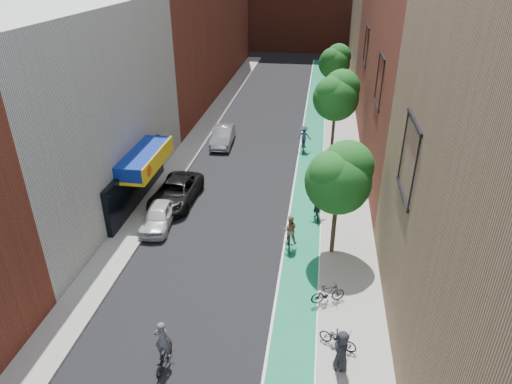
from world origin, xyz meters
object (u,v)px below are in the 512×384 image
at_px(parked_car_white, 158,216).
at_px(parked_car_silver, 223,136).
at_px(parked_car_black, 176,192).
at_px(pedestrian, 341,350).
at_px(cyclist_lane_near, 290,235).
at_px(cyclist_lane_mid, 317,207).
at_px(cyclist_lead, 163,351).
at_px(cyclist_lane_far, 304,140).

distance_m(parked_car_white, parked_car_silver, 13.30).
xyz_separation_m(parked_car_black, pedestrian, (10.34, -12.19, 0.30)).
height_order(cyclist_lane_near, pedestrian, cyclist_lane_near).
xyz_separation_m(parked_car_silver, cyclist_lane_mid, (8.21, -10.97, 0.01)).
xyz_separation_m(parked_car_silver, cyclist_lane_near, (6.79, -14.49, 0.13)).
bearing_deg(parked_car_white, parked_car_silver, 81.20).
height_order(parked_car_black, cyclist_lead, cyclist_lead).
bearing_deg(cyclist_lane_near, cyclist_lead, 58.69).
bearing_deg(parked_car_black, cyclist_lane_near, -26.22).
xyz_separation_m(parked_car_black, cyclist_lead, (3.47, -12.91, -0.01)).
relative_size(parked_car_silver, cyclist_lane_far, 2.15).
distance_m(cyclist_lead, cyclist_lane_far, 23.19).
height_order(cyclist_lane_near, cyclist_lane_mid, cyclist_lane_mid).
bearing_deg(cyclist_lead, parked_car_black, -73.80).
distance_m(parked_car_silver, cyclist_lane_mid, 13.70).
bearing_deg(parked_car_white, cyclist_lane_near, -13.05).
xyz_separation_m(cyclist_lane_near, cyclist_lane_mid, (1.42, 3.53, -0.12)).
bearing_deg(cyclist_lead, parked_car_silver, -82.59).
height_order(cyclist_lane_mid, pedestrian, cyclist_lane_mid).
bearing_deg(parked_car_black, cyclist_lane_far, 54.26).
distance_m(cyclist_lane_near, cyclist_lane_mid, 3.80).
xyz_separation_m(cyclist_lane_far, pedestrian, (2.59, -22.07, 0.10)).
bearing_deg(cyclist_lane_mid, parked_car_black, -10.50).
bearing_deg(parked_car_black, parked_car_silver, 87.23).
xyz_separation_m(parked_car_silver, cyclist_lead, (2.54, -23.20, -0.03)).
height_order(parked_car_silver, cyclist_lane_far, cyclist_lane_far).
xyz_separation_m(parked_car_white, parked_car_black, (0.16, 2.97, 0.06)).
bearing_deg(cyclist_lane_mid, pedestrian, 89.74).
bearing_deg(cyclist_lane_far, parked_car_white, 56.04).
xyz_separation_m(cyclist_lead, cyclist_lane_mid, (5.67, 12.23, 0.04)).
bearing_deg(cyclist_lane_near, cyclist_lane_far, -95.40).
height_order(parked_car_black, parked_car_silver, parked_car_silver).
xyz_separation_m(parked_car_white, cyclist_lane_mid, (9.30, 2.28, 0.08)).
xyz_separation_m(parked_car_white, parked_car_silver, (1.09, 13.25, 0.07)).
relative_size(parked_car_white, pedestrian, 2.25).
distance_m(cyclist_lead, cyclist_lane_mid, 13.48).
distance_m(parked_car_white, cyclist_lane_far, 15.09).
xyz_separation_m(parked_car_silver, pedestrian, (9.41, -22.48, 0.29)).
distance_m(parked_car_white, cyclist_lead, 10.59).
bearing_deg(parked_car_silver, cyclist_lane_far, -6.64).
bearing_deg(pedestrian, cyclist_lane_mid, 174.84).
height_order(parked_car_black, pedestrian, pedestrian).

